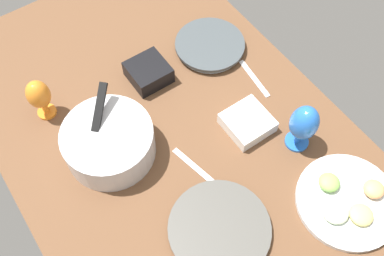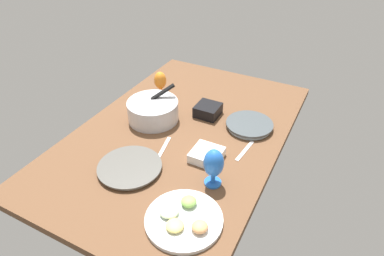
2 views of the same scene
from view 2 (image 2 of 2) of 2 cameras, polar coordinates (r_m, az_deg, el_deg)
name	(u,v)px [view 2 (image 2 of 2)]	position (r cm, az deg, el deg)	size (l,w,h in cm)	color
ground_plane	(181,134)	(180.85, -1.86, -1.09)	(160.00, 104.00, 4.00)	brown
dinner_plate_left	(130,167)	(158.11, -10.60, -6.65)	(29.97, 29.97, 2.24)	silver
dinner_plate_right	(249,125)	(184.27, 9.80, 0.49)	(25.63, 25.63, 3.09)	silver
mixing_bowl	(153,110)	(187.17, -6.69, 3.09)	(28.35, 28.35, 18.59)	silver
fruit_platter	(184,218)	(134.57, -1.46, -15.24)	(30.84, 30.84, 5.19)	silver
hurricane_glass_blue	(214,164)	(142.26, 3.73, -6.22)	(8.93, 8.93, 18.68)	blue
hurricane_glass_orange	(160,81)	(208.77, -5.46, 7.96)	(7.67, 7.67, 16.12)	orange
square_bowl_white	(207,154)	(160.37, 2.54, -4.55)	(14.17, 14.17, 4.72)	white
square_bowl_black	(208,110)	(191.40, 2.74, 3.17)	(13.29, 13.29, 6.40)	black
fork_by_left_plate	(164,147)	(168.67, -4.86, -3.34)	(18.00, 1.80, 0.60)	silver
fork_by_right_plate	(245,150)	(168.43, 9.07, -3.78)	(18.00, 1.80, 0.60)	silver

